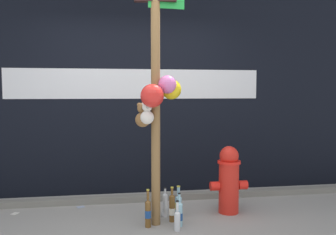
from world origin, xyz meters
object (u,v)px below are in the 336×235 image
(bottle_1, at_px, (165,204))
(bottle_3, at_px, (179,214))
(bottle_4, at_px, (155,208))
(bottle_0, at_px, (177,219))
(bottle_2, at_px, (172,208))
(bottle_6, at_px, (148,213))
(fire_hydrant, at_px, (229,179))
(bottle_5, at_px, (178,204))
(memorial_post, at_px, (157,81))

(bottle_1, relative_size, bottle_3, 0.95)
(bottle_4, bearing_deg, bottle_0, -60.38)
(bottle_3, bearing_deg, bottle_4, 136.46)
(bottle_1, height_order, bottle_4, bottle_4)
(bottle_2, relative_size, bottle_6, 0.96)
(fire_hydrant, relative_size, bottle_1, 2.32)
(bottle_0, xyz_separation_m, bottle_6, (-0.29, 0.14, 0.04))
(bottle_4, bearing_deg, fire_hydrant, 7.02)
(bottle_0, distance_m, bottle_5, 0.45)
(bottle_6, bearing_deg, bottle_1, 51.64)
(bottle_3, relative_size, bottle_5, 1.04)
(memorial_post, height_order, fire_hydrant, memorial_post)
(fire_hydrant, height_order, bottle_0, fire_hydrant)
(bottle_2, height_order, bottle_3, bottle_2)
(bottle_1, relative_size, bottle_6, 0.84)
(bottle_4, bearing_deg, bottle_6, -116.11)
(bottle_4, bearing_deg, bottle_5, 19.14)
(bottle_5, xyz_separation_m, bottle_6, (-0.38, -0.30, 0.03))
(bottle_0, xyz_separation_m, bottle_4, (-0.19, 0.34, 0.02))
(bottle_3, bearing_deg, bottle_0, -110.12)
(memorial_post, height_order, bottle_0, memorial_post)
(bottle_2, distance_m, bottle_6, 0.30)
(bottle_1, bearing_deg, bottle_3, -70.91)
(fire_hydrant, xyz_separation_m, bottle_0, (-0.70, -0.45, -0.28))
(fire_hydrant, relative_size, bottle_5, 2.28)
(fire_hydrant, relative_size, bottle_2, 2.04)
(bottle_2, distance_m, bottle_4, 0.20)
(bottle_4, bearing_deg, bottle_3, -43.54)
(memorial_post, relative_size, bottle_0, 8.63)
(bottle_3, bearing_deg, bottle_6, 175.99)
(memorial_post, bearing_deg, bottle_5, 41.59)
(bottle_1, height_order, bottle_6, bottle_6)
(fire_hydrant, distance_m, bottle_2, 0.78)
(fire_hydrant, bearing_deg, bottle_0, -147.44)
(bottle_0, relative_size, bottle_6, 0.77)
(bottle_2, bearing_deg, bottle_6, -156.74)
(fire_hydrant, xyz_separation_m, bottle_1, (-0.77, -0.02, -0.25))
(bottle_1, xyz_separation_m, bottle_2, (0.05, -0.17, 0.01))
(fire_hydrant, xyz_separation_m, bottle_3, (-0.66, -0.33, -0.27))
(fire_hydrant, bearing_deg, bottle_3, -153.22)
(bottle_0, bearing_deg, fire_hydrant, 32.56)
(fire_hydrant, bearing_deg, bottle_1, -178.16)
(bottle_6, bearing_deg, bottle_3, -4.01)
(bottle_1, height_order, bottle_2, bottle_2)
(bottle_3, bearing_deg, bottle_1, 109.09)
(bottle_1, height_order, bottle_5, bottle_5)
(bottle_4, bearing_deg, memorial_post, -85.42)
(bottle_4, height_order, bottle_5, bottle_4)
(fire_hydrant, bearing_deg, memorial_post, -163.93)
(memorial_post, relative_size, bottle_4, 7.70)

